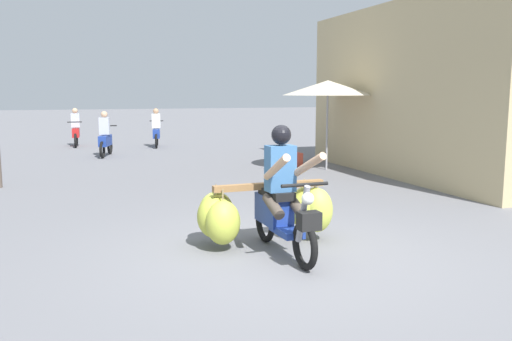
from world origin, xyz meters
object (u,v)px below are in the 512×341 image
object	(u,v)px
motorbike_distant_ahead_left	(76,131)
produce_crate	(291,159)
motorbike_main_loaded	(269,209)
motorbike_distant_far_ahead	(105,138)
motorbike_distant_ahead_right	(156,131)
market_umbrella_near_shop	(328,88)

from	to	relation	value
motorbike_distant_ahead_left	produce_crate	world-z (taller)	motorbike_distant_ahead_left
motorbike_main_loaded	motorbike_distant_far_ahead	bearing A→B (deg)	97.08
produce_crate	motorbike_distant_ahead_right	bearing A→B (deg)	112.54
motorbike_distant_ahead_right	motorbike_distant_ahead_left	bearing A→B (deg)	154.58
motorbike_main_loaded	motorbike_distant_ahead_right	distance (m)	13.17
market_umbrella_near_shop	produce_crate	world-z (taller)	market_umbrella_near_shop
motorbike_main_loaded	market_umbrella_near_shop	size ratio (longest dim) A/B	0.81
motorbike_distant_far_ahead	motorbike_distant_ahead_right	bearing A→B (deg)	51.13
motorbike_distant_ahead_right	motorbike_distant_far_ahead	bearing A→B (deg)	-128.87
motorbike_distant_ahead_left	motorbike_distant_far_ahead	bearing A→B (deg)	-77.67
motorbike_main_loaded	market_umbrella_near_shop	distance (m)	7.25
motorbike_main_loaded	produce_crate	xyz separation A→B (m)	(3.21, 6.87, -0.31)
motorbike_distant_far_ahead	market_umbrella_near_shop	bearing A→B (deg)	-42.91
motorbike_main_loaded	produce_crate	world-z (taller)	motorbike_main_loaded
motorbike_main_loaded	motorbike_distant_ahead_right	size ratio (longest dim) A/B	1.15
motorbike_distant_ahead_left	produce_crate	bearing A→B (deg)	-54.77
market_umbrella_near_shop	motorbike_distant_ahead_left	bearing A→B (deg)	125.05
motorbike_main_loaded	motorbike_distant_far_ahead	distance (m)	10.83
motorbike_distant_far_ahead	motorbike_main_loaded	bearing A→B (deg)	-82.92
motorbike_distant_ahead_right	motorbike_distant_far_ahead	size ratio (longest dim) A/B	1.02
motorbike_distant_ahead_left	motorbike_distant_ahead_right	size ratio (longest dim) A/B	1.01
motorbike_distant_far_ahead	produce_crate	distance (m)	5.98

